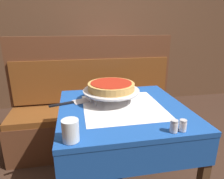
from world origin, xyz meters
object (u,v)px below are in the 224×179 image
object	(u,v)px
booth_bench	(95,117)
deep_dish_pizza	(111,86)
condiment_caddy	(111,61)
pepper_shaker	(183,125)
pizza_server	(71,103)
water_glass_near	(70,130)
dining_table_rear	(108,71)
dining_table_front	(122,122)
salt_shaker	(174,126)
pizza_pan_stand	(111,91)

from	to	relation	value
booth_bench	deep_dish_pizza	size ratio (longest dim) A/B	5.34
deep_dish_pizza	condiment_caddy	bearing A→B (deg)	79.40
booth_bench	pepper_shaker	size ratio (longest dim) A/B	28.21
pizza_server	water_glass_near	xyz separation A→B (m)	(0.00, -0.49, 0.05)
dining_table_rear	condiment_caddy	size ratio (longest dim) A/B	5.13
dining_table_front	deep_dish_pizza	world-z (taller)	deep_dish_pizza
dining_table_rear	deep_dish_pizza	bearing A→B (deg)	-98.93
deep_dish_pizza	salt_shaker	bearing A→B (deg)	-63.99
pizza_pan_stand	salt_shaker	world-z (taller)	pizza_pan_stand
pizza_pan_stand	condiment_caddy	world-z (taller)	condiment_caddy
condiment_caddy	pizza_pan_stand	bearing A→B (deg)	-100.60
deep_dish_pizza	pepper_shaker	bearing A→B (deg)	-59.46
pizza_pan_stand	water_glass_near	size ratio (longest dim) A/B	3.73
pepper_shaker	condiment_caddy	distance (m)	1.90
dining_table_front	water_glass_near	size ratio (longest dim) A/B	7.85
deep_dish_pizza	water_glass_near	size ratio (longest dim) A/B	3.06
dining_table_rear	salt_shaker	distance (m)	1.97
pizza_server	salt_shaker	world-z (taller)	salt_shaker
condiment_caddy	deep_dish_pizza	bearing A→B (deg)	-100.60
dining_table_rear	deep_dish_pizza	distance (m)	1.51
dining_table_rear	pepper_shaker	world-z (taller)	pepper_shaker
dining_table_rear	water_glass_near	size ratio (longest dim) A/B	7.23
deep_dish_pizza	salt_shaker	distance (m)	0.55
deep_dish_pizza	pepper_shaker	xyz separation A→B (m)	(0.29, -0.49, -0.08)
booth_bench	salt_shaker	world-z (taller)	booth_bench
pepper_shaker	condiment_caddy	xyz separation A→B (m)	(-0.02, 1.90, 0.01)
pizza_pan_stand	deep_dish_pizza	bearing A→B (deg)	-116.57
salt_shaker	dining_table_front	bearing A→B (deg)	115.63
pizza_server	salt_shaker	bearing A→B (deg)	-43.60
booth_bench	water_glass_near	world-z (taller)	booth_bench
pizza_pan_stand	pizza_server	world-z (taller)	pizza_pan_stand
booth_bench	condiment_caddy	xyz separation A→B (m)	(0.32, 0.75, 0.48)
booth_bench	deep_dish_pizza	bearing A→B (deg)	-85.26
pizza_pan_stand	deep_dish_pizza	distance (m)	0.04
dining_table_rear	salt_shaker	world-z (taller)	salt_shaker
booth_bench	water_glass_near	xyz separation A→B (m)	(-0.23, -1.14, 0.49)
deep_dish_pizza	pepper_shaker	size ratio (longest dim) A/B	5.28
salt_shaker	deep_dish_pizza	bearing A→B (deg)	116.01
deep_dish_pizza	dining_table_rear	bearing A→B (deg)	81.07
dining_table_rear	booth_bench	xyz separation A→B (m)	(-0.29, -0.81, -0.32)
dining_table_front	pizza_pan_stand	xyz separation A→B (m)	(-0.06, 0.11, 0.20)
booth_bench	pizza_server	xyz separation A→B (m)	(-0.23, -0.65, 0.44)
deep_dish_pizza	water_glass_near	world-z (taller)	deep_dish_pizza
dining_table_front	condiment_caddy	bearing A→B (deg)	82.34
pizza_server	pepper_shaker	world-z (taller)	pepper_shaker
pizza_pan_stand	pepper_shaker	xyz separation A→B (m)	(0.29, -0.49, -0.05)
pizza_pan_stand	pepper_shaker	bearing A→B (deg)	-59.46
deep_dish_pizza	pizza_server	size ratio (longest dim) A/B	1.17
dining_table_front	dining_table_rear	bearing A→B (deg)	83.79
dining_table_rear	water_glass_near	xyz separation A→B (m)	(-0.52, -1.95, 0.17)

